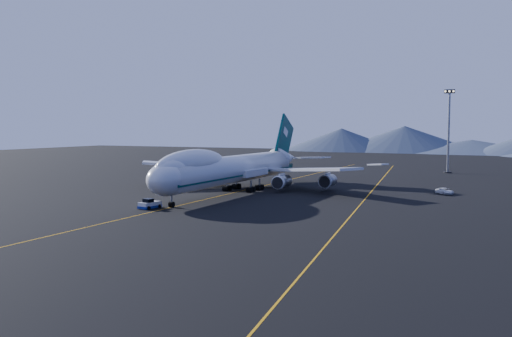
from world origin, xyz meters
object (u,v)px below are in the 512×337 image
at_px(pushback_tug, 150,205).
at_px(floodlight_mast, 449,131).
at_px(boeing_747, 233,168).
at_px(service_van, 445,191).

relative_size(pushback_tug, floodlight_mast, 0.17).
distance_m(boeing_747, pushback_tug, 30.14).
height_order(boeing_747, service_van, boeing_747).
xyz_separation_m(pushback_tug, service_van, (48.77, 47.74, 0.09)).
distance_m(pushback_tug, service_van, 68.24).
bearing_deg(service_van, floodlight_mast, 58.71).
xyz_separation_m(boeing_747, pushback_tug, (-3.00, -29.53, -5.20)).
bearing_deg(boeing_747, pushback_tug, -95.80).
bearing_deg(pushback_tug, service_van, 52.79).
height_order(pushback_tug, floodlight_mast, floodlight_mast).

